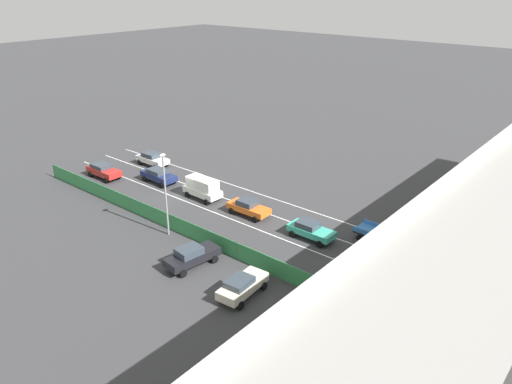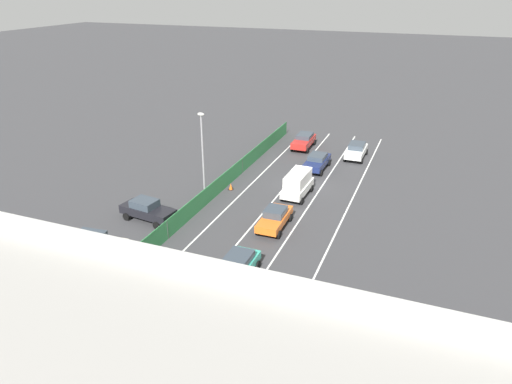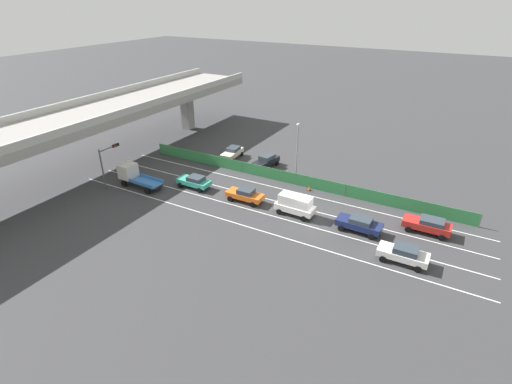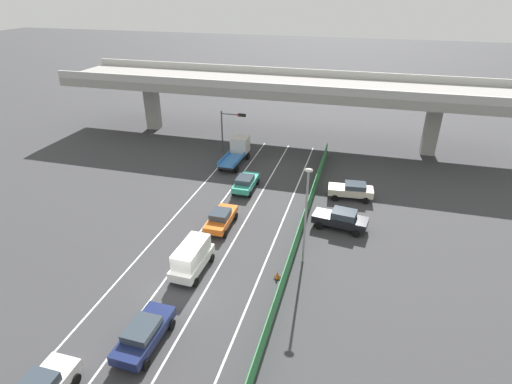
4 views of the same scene
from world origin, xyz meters
name	(u,v)px [view 2 (image 2 of 4)]	position (x,y,z in m)	size (l,w,h in m)	color
ground_plane	(302,189)	(0.00, 0.00, 0.00)	(300.00, 300.00, 0.00)	#38383A
lane_line_left_edge	(340,223)	(-4.84, 5.59, 0.00)	(0.14, 47.17, 0.01)	silver
lane_line_mid_left	(302,217)	(-1.61, 5.59, 0.00)	(0.14, 47.17, 0.01)	silver
lane_line_mid_right	(265,210)	(1.61, 5.59, 0.00)	(0.14, 47.17, 0.01)	silver
lane_line_right_edge	(231,204)	(4.84, 5.59, 0.00)	(0.14, 47.17, 0.01)	silver
elevated_overpass	(32,357)	(0.00, 31.17, 7.01)	(58.67, 10.23, 8.60)	gray
green_fence	(210,193)	(6.78, 5.59, 0.78)	(0.10, 43.27, 1.57)	#338447
car_sedan_red	(304,140)	(3.15, -11.38, 0.92)	(2.06, 4.61, 1.62)	red
car_taxi_teal	(237,266)	(-0.12, 15.50, 0.88)	(2.00, 4.31, 1.57)	teal
car_hatchback_white	(356,150)	(-3.15, -10.19, 0.92)	(2.06, 4.42, 1.65)	silver
car_taxi_orange	(275,218)	(-0.13, 8.14, 0.88)	(1.99, 4.45, 1.61)	orange
car_van_white	(298,183)	(-0.07, 1.83, 1.28)	(2.11, 4.38, 2.29)	silver
car_sedan_navy	(317,161)	(-0.02, -5.28, 0.90)	(2.12, 4.58, 1.59)	navy
flatbed_truck_blue	(237,344)	(-3.23, 22.59, 1.37)	(2.39, 6.01, 2.69)	black
parked_sedan_dark	(147,210)	(9.89, 10.70, 0.94)	(4.82, 2.45, 1.75)	black
parked_sedan_cream	(94,243)	(10.41, 16.56, 0.91)	(4.45, 2.26, 1.63)	beige
traffic_light	(251,344)	(-4.85, 24.77, 3.73)	(3.14, 0.41, 5.27)	#47474C
street_lamp	(203,148)	(7.57, 5.14, 4.68)	(0.60, 0.36, 7.80)	gray
traffic_cone	(231,187)	(6.13, 2.66, 0.29)	(0.47, 0.47, 0.62)	orange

